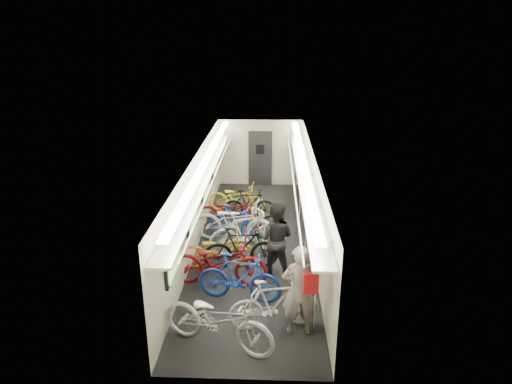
# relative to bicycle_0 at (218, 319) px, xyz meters

# --- Properties ---
(train_car_shell) EXTENTS (10.00, 10.00, 10.00)m
(train_car_shell) POSITION_rel_bicycle_0_xyz_m (0.10, 4.90, 1.08)
(train_car_shell) COLOR black
(train_car_shell) RESTS_ON ground
(bicycle_0) EXTENTS (2.30, 1.50, 1.14)m
(bicycle_0) POSITION_rel_bicycle_0_xyz_m (0.00, 0.00, 0.00)
(bicycle_0) COLOR #BBBABF
(bicycle_0) RESTS_ON ground
(bicycle_1) EXTENTS (1.86, 0.81, 1.08)m
(bicycle_1) POSITION_rel_bicycle_0_xyz_m (0.26, 1.50, -0.03)
(bicycle_1) COLOR #1A38A0
(bicycle_1) RESTS_ON ground
(bicycle_2) EXTENTS (2.20, 0.84, 1.14)m
(bicycle_2) POSITION_rel_bicycle_0_xyz_m (-0.24, 2.11, -0.00)
(bicycle_2) COLOR maroon
(bicycle_2) RESTS_ON ground
(bicycle_3) EXTENTS (1.85, 0.74, 1.08)m
(bicycle_3) POSITION_rel_bicycle_0_xyz_m (0.21, 2.85, -0.03)
(bicycle_3) COLOR black
(bicycle_3) RESTS_ON ground
(bicycle_4) EXTENTS (1.82, 0.82, 0.92)m
(bicycle_4) POSITION_rel_bicycle_0_xyz_m (-0.35, 2.91, -0.11)
(bicycle_4) COLOR #CC9513
(bicycle_4) RESTS_ON ground
(bicycle_5) EXTENTS (1.99, 1.13, 1.15)m
(bicycle_5) POSITION_rel_bicycle_0_xyz_m (0.27, 3.67, 0.00)
(bicycle_5) COLOR silver
(bicycle_5) RESTS_ON ground
(bicycle_6) EXTENTS (2.29, 1.19, 1.15)m
(bicycle_6) POSITION_rel_bicycle_0_xyz_m (-0.08, 4.33, 0.00)
(bicycle_6) COLOR silver
(bicycle_6) RESTS_ON ground
(bicycle_7) EXTENTS (1.67, 1.10, 0.98)m
(bicycle_7) POSITION_rel_bicycle_0_xyz_m (-0.10, 4.47, -0.08)
(bicycle_7) COLOR #1B38A4
(bicycle_7) RESTS_ON ground
(bicycle_8) EXTENTS (1.98, 0.71, 1.03)m
(bicycle_8) POSITION_rel_bicycle_0_xyz_m (-0.26, 5.21, -0.05)
(bicycle_8) COLOR maroon
(bicycle_8) RESTS_ON ground
(bicycle_9) EXTENTS (1.54, 0.46, 0.92)m
(bicycle_9) POSITION_rel_bicycle_0_xyz_m (0.24, 5.92, -0.11)
(bicycle_9) COLOR black
(bicycle_9) RESTS_ON ground
(bicycle_10) EXTENTS (1.88, 0.96, 0.94)m
(bicycle_10) POSITION_rel_bicycle_0_xyz_m (-0.18, 6.45, -0.10)
(bicycle_10) COLOR yellow
(bicycle_10) RESTS_ON ground
(bicycle_11) EXTENTS (1.82, 0.82, 1.06)m
(bicycle_11) POSITION_rel_bicycle_0_xyz_m (0.99, 0.57, -0.04)
(bicycle_11) COLOR silver
(bicycle_11) RESTS_ON ground
(passenger_near) EXTENTS (0.69, 0.49, 1.80)m
(passenger_near) POSITION_rel_bicycle_0_xyz_m (1.44, 0.47, 0.33)
(passenger_near) COLOR gray
(passenger_near) RESTS_ON ground
(passenger_mid) EXTENTS (0.99, 0.84, 1.79)m
(passenger_mid) POSITION_rel_bicycle_0_xyz_m (1.01, 2.67, 0.32)
(passenger_mid) COLOR black
(passenger_mid) RESTS_ON ground
(backpack) EXTENTS (0.26, 0.15, 0.38)m
(backpack) POSITION_rel_bicycle_0_xyz_m (1.61, 0.11, 0.71)
(backpack) COLOR #A31015
(backpack) RESTS_ON passenger_near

